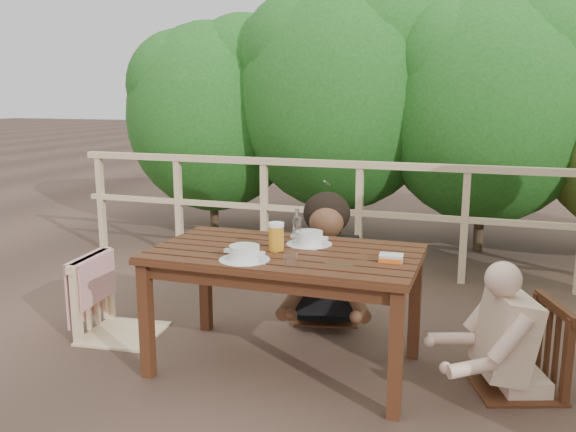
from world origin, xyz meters
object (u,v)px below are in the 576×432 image
(table, at_px, (285,311))
(diner_right, at_px, (527,285))
(beer_glass, at_px, (276,238))
(woman, at_px, (327,220))
(butter_tub, at_px, (391,259))
(chair_far, at_px, (326,255))
(soup_far, at_px, (309,239))
(bottle, at_px, (297,228))
(soup_near, at_px, (244,254))
(tumbler, at_px, (291,261))
(chair_left, at_px, (120,263))
(chair_right, at_px, (519,308))

(table, distance_m, diner_right, 1.33)
(diner_right, relative_size, beer_glass, 6.83)
(woman, height_order, butter_tub, woman)
(chair_far, relative_size, butter_tub, 7.36)
(woman, relative_size, soup_far, 5.27)
(table, bearing_deg, bottle, 78.39)
(soup_near, xyz_separation_m, tumbler, (0.28, -0.04, -0.00))
(chair_far, xyz_separation_m, soup_far, (0.08, -0.68, 0.28))
(soup_near, bearing_deg, beer_glass, 69.17)
(diner_right, xyz_separation_m, soup_near, (-1.44, -0.42, 0.15))
(chair_left, height_order, butter_tub, chair_left)
(chair_right, xyz_separation_m, bottle, (-1.24, -0.03, 0.35))
(chair_right, relative_size, soup_far, 3.40)
(soup_near, relative_size, butter_tub, 2.20)
(beer_glass, bearing_deg, bottle, 62.27)
(bottle, relative_size, tumbler, 2.77)
(woman, relative_size, tumbler, 17.25)
(table, xyz_separation_m, chair_far, (0.01, 0.86, 0.11))
(beer_glass, xyz_separation_m, tumbler, (0.18, -0.29, -0.05))
(chair_right, height_order, diner_right, diner_right)
(chair_right, distance_m, soup_far, 1.21)
(chair_left, relative_size, tumbler, 12.11)
(table, bearing_deg, butter_tub, -4.16)
(woman, xyz_separation_m, bottle, (0.02, -0.75, 0.10))
(tumbler, bearing_deg, table, 114.15)
(beer_glass, relative_size, butter_tub, 1.38)
(woman, xyz_separation_m, soup_near, (-0.15, -1.14, 0.03))
(chair_right, distance_m, diner_right, 0.13)
(table, bearing_deg, soup_near, -118.95)
(tumbler, bearing_deg, chair_right, 22.20)
(bottle, height_order, butter_tub, bottle)
(beer_glass, height_order, tumbler, beer_glass)
(chair_far, height_order, bottle, bottle)
(chair_far, relative_size, chair_right, 1.00)
(chair_far, bearing_deg, woman, 76.66)
(woman, xyz_separation_m, soup_far, (0.08, -0.70, 0.03))
(diner_right, relative_size, butter_tub, 9.43)
(table, height_order, chair_right, chair_right)
(table, bearing_deg, chair_right, 7.30)
(chair_right, bearing_deg, bottle, -108.41)
(diner_right, relative_size, soup_far, 4.37)
(chair_far, xyz_separation_m, bottle, (0.02, -0.73, 0.35))
(chair_far, relative_size, tumbler, 11.16)
(table, distance_m, woman, 0.95)
(soup_near, bearing_deg, butter_tub, 15.78)
(beer_glass, distance_m, bottle, 0.17)
(chair_left, bearing_deg, soup_near, -115.34)
(diner_right, bearing_deg, bottle, 71.56)
(butter_tub, bearing_deg, beer_glass, 172.56)
(table, xyz_separation_m, beer_glass, (-0.05, -0.01, 0.44))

